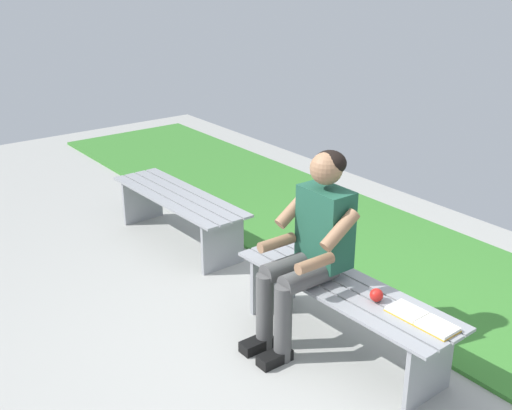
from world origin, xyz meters
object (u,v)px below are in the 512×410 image
(person_seated, at_px, (310,243))
(apple, at_px, (376,295))
(book_open, at_px, (422,319))
(bench_far, at_px, (179,207))
(bench_near, at_px, (343,302))

(person_seated, bearing_deg, apple, -164.76)
(apple, bearing_deg, book_open, -172.14)
(apple, height_order, book_open, apple)
(bench_far, distance_m, person_seated, 1.81)
(bench_near, bearing_deg, apple, -174.42)
(person_seated, relative_size, book_open, 2.98)
(bench_far, xyz_separation_m, book_open, (-2.53, -0.07, 0.12))
(apple, xyz_separation_m, book_open, (-0.30, -0.04, -0.03))
(bench_far, height_order, person_seated, person_seated)
(person_seated, relative_size, apple, 15.54)
(bench_near, distance_m, bench_far, 1.99)
(bench_near, xyz_separation_m, person_seated, (0.21, 0.10, 0.35))
(person_seated, bearing_deg, book_open, -167.67)
(bench_near, xyz_separation_m, apple, (-0.24, -0.02, 0.15))
(person_seated, bearing_deg, bench_far, -3.20)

